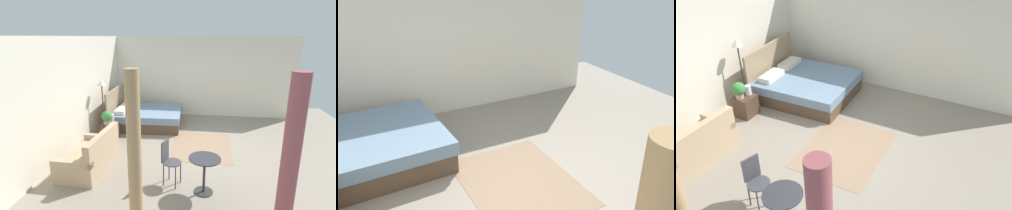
{
  "view_description": "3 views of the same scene",
  "coord_description": "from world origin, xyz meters",
  "views": [
    {
      "loc": [
        -6.19,
        -0.04,
        2.84
      ],
      "look_at": [
        0.27,
        0.89,
        1.08
      ],
      "focal_mm": 27.09,
      "sensor_mm": 36.0,
      "label": 1
    },
    {
      "loc": [
        -3.55,
        2.1,
        3.07
      ],
      "look_at": [
        0.33,
        0.09,
        1.17
      ],
      "focal_mm": 37.91,
      "sensor_mm": 36.0,
      "label": 2
    },
    {
      "loc": [
        -4.68,
        -2.48,
        4.3
      ],
      "look_at": [
        0.34,
        0.1,
        0.89
      ],
      "focal_mm": 36.97,
      "sensor_mm": 36.0,
      "label": 3
    }
  ],
  "objects": [
    {
      "name": "ground_plane",
      "position": [
        0.0,
        0.0,
        -0.01
      ],
      "size": [
        9.09,
        9.5,
        0.02
      ],
      "primitive_type": "cube",
      "color": "gray"
    },
    {
      "name": "wall_right",
      "position": [
        3.04,
        0.0,
        1.43
      ],
      "size": [
        0.12,
        6.5,
        2.86
      ],
      "primitive_type": "cube",
      "color": "silver",
      "rests_on": "ground"
    },
    {
      "name": "area_rug",
      "position": [
        0.15,
        -0.03,
        0.0
      ],
      "size": [
        1.96,
        1.53,
        0.01
      ],
      "primitive_type": "cube",
      "color": "#93755B",
      "rests_on": "ground"
    },
    {
      "name": "bed",
      "position": [
        1.64,
        1.84,
        0.29
      ],
      "size": [
        1.98,
        2.27,
        1.21
      ],
      "color": "brown",
      "rests_on": "ground"
    }
  ]
}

